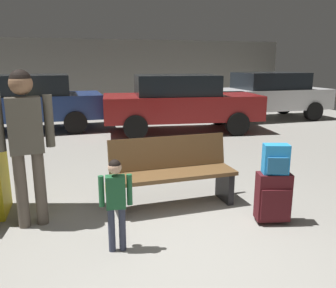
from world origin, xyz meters
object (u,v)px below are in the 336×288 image
at_px(adult, 25,133).
at_px(parked_car_side, 266,94).
at_px(bench, 172,173).
at_px(child, 116,196).
at_px(parked_car_near, 180,102).
at_px(backpack_bright, 276,160).
at_px(suitcase, 273,197).
at_px(parked_car_far, 25,101).

bearing_deg(adult, parked_car_side, 42.34).
distance_m(bench, child, 1.28).
relative_size(bench, parked_car_near, 0.38).
bearing_deg(backpack_bright, parked_car_near, 83.43).
xyz_separation_m(backpack_bright, parked_car_side, (4.01, 6.80, 0.03)).
xyz_separation_m(bench, parked_car_side, (4.98, 5.97, 0.36)).
relative_size(suitcase, adult, 0.34).
relative_size(bench, child, 1.71).
xyz_separation_m(suitcase, parked_car_side, (4.01, 6.80, 0.48)).
relative_size(suitcase, parked_car_side, 0.15).
xyz_separation_m(suitcase, adult, (-2.68, 0.70, 0.77)).
relative_size(adult, parked_car_near, 0.42).
bearing_deg(bench, parked_car_side, 50.17).
height_order(backpack_bright, child, child).
xyz_separation_m(adult, parked_car_near, (3.32, 4.84, -0.29)).
height_order(adult, parked_car_far, adult).
distance_m(backpack_bright, parked_car_side, 7.89).
bearing_deg(parked_car_far, parked_car_side, 0.60).
bearing_deg(child, bench, 47.86).
bearing_deg(suitcase, backpack_bright, -152.86).
height_order(bench, parked_car_near, parked_car_near).
distance_m(bench, adult, 1.83).
distance_m(suitcase, child, 1.85).
bearing_deg(parked_car_near, parked_car_side, 20.37).
bearing_deg(parked_car_side, child, -130.16).
relative_size(child, parked_car_far, 0.23).
height_order(bench, parked_car_far, parked_car_far).
relative_size(bench, parked_car_side, 0.39).
height_order(bench, suitcase, bench).
xyz_separation_m(child, parked_car_side, (5.83, 6.91, 0.22)).
distance_m(suitcase, parked_car_side, 7.91).
distance_m(bench, parked_car_side, 7.78).
distance_m(backpack_bright, adult, 2.79).
distance_m(backpack_bright, child, 1.84).
distance_m(child, parked_car_near, 6.18).
height_order(bench, child, child).
xyz_separation_m(child, parked_car_near, (2.46, 5.66, 0.22)).
bearing_deg(suitcase, parked_car_far, 116.66).
xyz_separation_m(suitcase, parked_car_near, (0.64, 5.55, 0.48)).
xyz_separation_m(backpack_bright, parked_car_near, (0.64, 5.55, 0.03)).
height_order(parked_car_near, parked_car_far, same).
xyz_separation_m(bench, backpack_bright, (0.97, -0.83, 0.33)).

